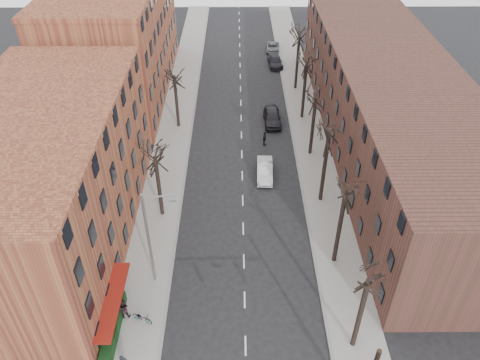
{
  "coord_description": "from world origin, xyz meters",
  "views": [
    {
      "loc": [
        -0.54,
        -15.06,
        29.57
      ],
      "look_at": [
        -0.28,
        18.09,
        4.0
      ],
      "focal_mm": 35.0,
      "sensor_mm": 36.0,
      "label": 1
    }
  ],
  "objects_px": {
    "silver_sedan": "(265,170)",
    "parked_car_near": "(272,117)",
    "bicycle": "(142,318)",
    "parked_car_mid": "(275,61)"
  },
  "relations": [
    {
      "from": "parked_car_mid",
      "to": "silver_sedan",
      "type": "bearing_deg",
      "value": -99.76
    },
    {
      "from": "parked_car_near",
      "to": "parked_car_mid",
      "type": "bearing_deg",
      "value": 83.5
    },
    {
      "from": "silver_sedan",
      "to": "bicycle",
      "type": "xyz_separation_m",
      "value": [
        -9.91,
        -17.93,
        -0.16
      ]
    },
    {
      "from": "silver_sedan",
      "to": "parked_car_near",
      "type": "bearing_deg",
      "value": 84.3
    },
    {
      "from": "parked_car_near",
      "to": "parked_car_mid",
      "type": "relative_size",
      "value": 1.03
    },
    {
      "from": "parked_car_mid",
      "to": "bicycle",
      "type": "bearing_deg",
      "value": -109.4
    },
    {
      "from": "silver_sedan",
      "to": "parked_car_mid",
      "type": "relative_size",
      "value": 0.93
    },
    {
      "from": "silver_sedan",
      "to": "bicycle",
      "type": "bearing_deg",
      "value": -116.95
    },
    {
      "from": "parked_car_near",
      "to": "bicycle",
      "type": "height_order",
      "value": "parked_car_near"
    },
    {
      "from": "parked_car_mid",
      "to": "parked_car_near",
      "type": "bearing_deg",
      "value": -98.73
    }
  ]
}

